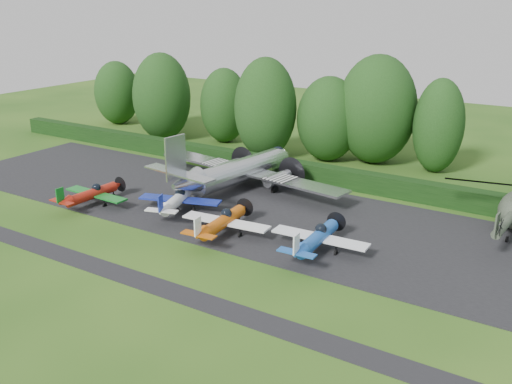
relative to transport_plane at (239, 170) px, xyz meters
The scene contains 17 objects.
ground 15.13m from the transport_plane, 74.20° to the right, with size 160.00×160.00×0.00m, color #204A14.
apron 6.37m from the transport_plane, 47.28° to the right, with size 70.00×18.00×0.01m, color black.
taxiway_verge 20.93m from the transport_plane, 78.70° to the right, with size 70.00×2.00×0.00m, color black.
hedgerow 8.02m from the transport_plane, 58.18° to the left, with size 90.00×1.60×2.00m, color black.
transport_plane is the anchor object (origin of this frame).
light_plane_red 14.76m from the transport_plane, 129.78° to the right, with size 7.26×7.63×2.79m.
light_plane_white 8.51m from the transport_plane, 98.57° to the right, with size 7.78×8.18×2.99m.
light_plane_orange 12.02m from the transport_plane, 62.96° to the right, with size 7.83×8.23×3.01m.
light_plane_blue 16.67m from the transport_plane, 34.95° to the right, with size 7.88×8.28×3.03m.
tree_0 32.13m from the transport_plane, 145.81° to the left, with size 5.70×5.70×10.26m.
tree_2 19.58m from the transport_plane, 65.40° to the left, with size 9.31×9.31×12.87m.
tree_4 13.64m from the transport_plane, 109.36° to the left, with size 7.60×7.60×12.34m.
tree_5 15.83m from the transport_plane, 79.79° to the left, with size 7.63×7.63×10.23m.
tree_6 25.16m from the transport_plane, 148.94° to the left, with size 7.95×7.95×11.98m.
tree_7 38.42m from the transport_plane, 153.40° to the left, with size 6.89×6.89×9.74m.
tree_9 21.13m from the transport_plane, 129.15° to the left, with size 6.57×6.57×10.10m.
tree_10 23.32m from the transport_plane, 48.50° to the left, with size 5.63×5.63×10.69m.
Camera 1 is at (27.14, -32.20, 19.04)m, focal length 40.00 mm.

